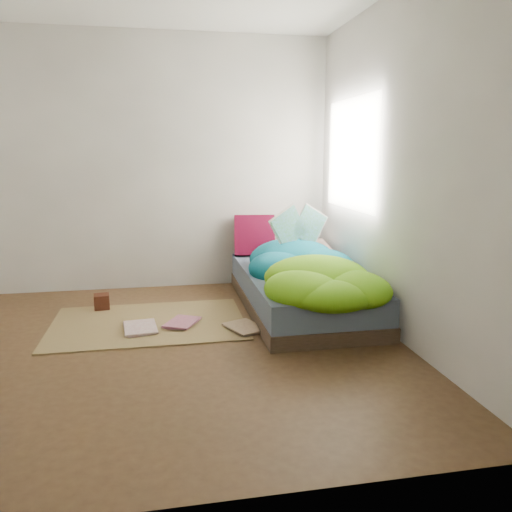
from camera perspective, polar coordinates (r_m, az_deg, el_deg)
The scene contains 12 objects.
ground at distance 3.82m, azimuth -10.05°, elevation -10.16°, with size 3.50×3.50×0.00m, color #422B19.
room_walls at distance 3.57m, azimuth -10.79°, elevation 14.95°, with size 3.54×3.54×2.62m.
bed at distance 4.62m, azimuth 5.08°, elevation -3.97°, with size 1.00×2.00×0.34m.
duvet at distance 4.33m, azimuth 5.95°, elevation -0.38°, with size 0.96×1.84×0.34m, color #085E7F, non-canonical shape.
rug at distance 4.34m, azimuth -12.17°, elevation -7.47°, with size 1.60×1.10×0.01m, color brown.
pillow_floral at distance 5.24m, azimuth 5.05°, elevation 0.59°, with size 0.59×0.37×0.13m, color white.
pillow_magenta at distance 5.29m, azimuth -0.18°, elevation 2.35°, with size 0.42×0.13×0.42m, color #530521.
open_book at distance 4.72m, azimuth 5.02°, elevation 4.62°, with size 0.50×0.11×0.31m, color #2F8029, non-canonical shape.
wooden_box at distance 4.79m, azimuth -17.22°, elevation -4.99°, with size 0.13×0.13×0.13m, color #350C0C.
floor_book_a at distance 4.17m, azimuth -14.84°, elevation -8.12°, with size 0.25×0.35×0.03m, color silver.
floor_book_b at distance 4.28m, azimuth -9.83°, elevation -7.37°, with size 0.23×0.31×0.03m, color #B1667E.
floor_book_c at distance 4.02m, azimuth -2.76°, elevation -8.49°, with size 0.24×0.33×0.03m, color tan.
Camera 1 is at (-0.01, -3.55, 1.41)m, focal length 35.00 mm.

